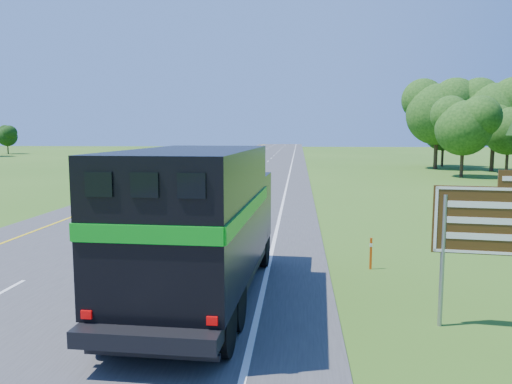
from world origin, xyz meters
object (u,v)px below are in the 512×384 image
Objects in this scene: horse_truck at (200,221)px; far_car at (251,150)px; white_suv at (163,183)px; exit_sign at (485,227)px.

far_car is (-7.12, 89.06, -1.38)m from horse_truck.
horse_truck is 24.00m from white_suv.
far_car is at bearing 106.34° from exit_sign.
horse_truck reaches higher than far_car.
white_suv is 66.25m from far_car.
horse_truck is 89.36m from far_car.
white_suv is 1.20× the size of far_car.
exit_sign is (6.77, -1.22, 0.18)m from horse_truck.
white_suv is at bearing -92.10° from far_car.
exit_sign is at bearing -83.21° from far_car.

